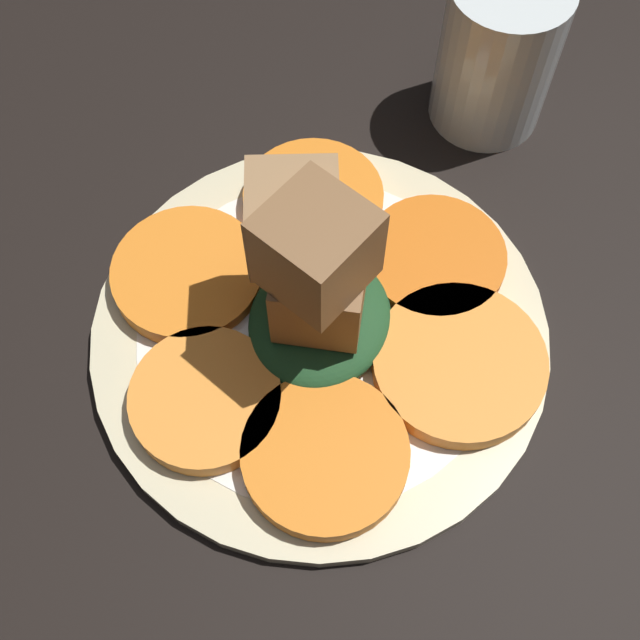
# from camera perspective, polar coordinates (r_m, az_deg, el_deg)

# --- Properties ---
(table_slab) EXTENTS (1.20, 1.20, 0.02)m
(table_slab) POSITION_cam_1_polar(r_m,az_deg,el_deg) (0.48, -0.00, -1.71)
(table_slab) COLOR black
(table_slab) RESTS_ON ground
(plate) EXTENTS (0.26, 0.26, 0.01)m
(plate) POSITION_cam_1_polar(r_m,az_deg,el_deg) (0.47, -0.00, -0.90)
(plate) COLOR beige
(plate) RESTS_ON table_slab
(carrot_slice_0) EXTENTS (0.09, 0.09, 0.01)m
(carrot_slice_0) POSITION_cam_1_polar(r_m,az_deg,el_deg) (0.43, 0.36, -9.54)
(carrot_slice_0) COLOR orange
(carrot_slice_0) RESTS_ON plate
(carrot_slice_1) EXTENTS (0.10, 0.10, 0.01)m
(carrot_slice_1) POSITION_cam_1_polar(r_m,az_deg,el_deg) (0.45, 9.86, -3.06)
(carrot_slice_1) COLOR orange
(carrot_slice_1) RESTS_ON plate
(carrot_slice_2) EXTENTS (0.08, 0.08, 0.01)m
(carrot_slice_2) POSITION_cam_1_polar(r_m,az_deg,el_deg) (0.48, 8.13, 4.36)
(carrot_slice_2) COLOR orange
(carrot_slice_2) RESTS_ON plate
(carrot_slice_3) EXTENTS (0.09, 0.09, 0.01)m
(carrot_slice_3) POSITION_cam_1_polar(r_m,az_deg,el_deg) (0.50, -0.48, 8.58)
(carrot_slice_3) COLOR orange
(carrot_slice_3) RESTS_ON plate
(carrot_slice_4) EXTENTS (0.09, 0.09, 0.01)m
(carrot_slice_4) POSITION_cam_1_polar(r_m,az_deg,el_deg) (0.48, -9.27, 3.44)
(carrot_slice_4) COLOR orange
(carrot_slice_4) RESTS_ON plate
(carrot_slice_5) EXTENTS (0.08, 0.08, 0.01)m
(carrot_slice_5) POSITION_cam_1_polar(r_m,az_deg,el_deg) (0.44, -8.14, -5.59)
(carrot_slice_5) COLOR orange
(carrot_slice_5) RESTS_ON plate
(center_pile) EXTENTS (0.09, 0.09, 0.12)m
(center_pile) POSITION_cam_1_polar(r_m,az_deg,el_deg) (0.42, -0.41, 2.74)
(center_pile) COLOR #1E4723
(center_pile) RESTS_ON plate
(fork) EXTENTS (0.19, 0.05, 0.00)m
(fork) POSITION_cam_1_polar(r_m,az_deg,el_deg) (0.48, -4.59, 3.10)
(fork) COLOR silver
(fork) RESTS_ON plate
(water_glass) EXTENTS (0.08, 0.08, 0.10)m
(water_glass) POSITION_cam_1_polar(r_m,az_deg,el_deg) (0.55, 12.49, 17.95)
(water_glass) COLOR silver
(water_glass) RESTS_ON table_slab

